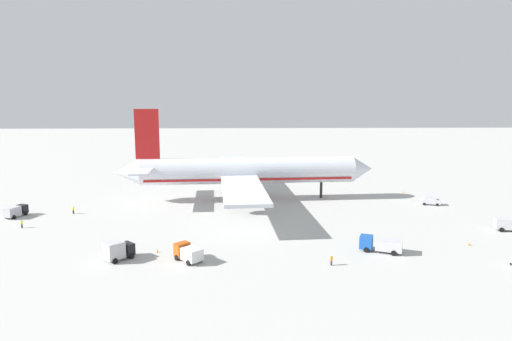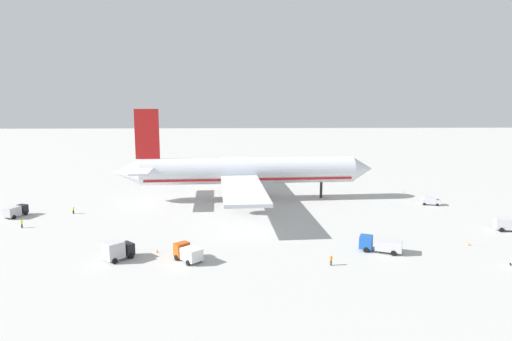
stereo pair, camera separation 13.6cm
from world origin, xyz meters
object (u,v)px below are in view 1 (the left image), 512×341
Objects in this scene: traffic_cone_0 at (157,251)px; service_truck_2 at (16,211)px; service_truck_1 at (118,250)px; ground_worker_1 at (331,260)px; airliner at (244,171)px; traffic_cone_2 at (403,192)px; service_truck_5 at (511,224)px; service_van at (430,201)px; traffic_cone_3 at (340,174)px; traffic_cone_1 at (178,175)px; ground_worker_0 at (22,224)px; service_truck_3 at (381,244)px; traffic_cone_4 at (469,244)px; service_truck_4 at (188,253)px; ground_worker_2 at (73,210)px.

service_truck_2 is at bearing 145.89° from traffic_cone_0.
service_truck_1 reaches higher than ground_worker_1.
service_truck_1 is at bearing -115.85° from airliner.
service_truck_1 is 34.32m from ground_worker_1.
traffic_cone_0 is at bearing -142.10° from traffic_cone_2.
service_truck_5 is at bearing 10.19° from service_truck_1.
service_van reaches higher than traffic_cone_2.
service_truck_1 is 82.33m from traffic_cone_2.
service_truck_2 is 3.34× the size of ground_worker_1.
traffic_cone_3 is (-18.76, 67.51, -1.15)m from service_truck_5.
airliner reaches higher than traffic_cone_1.
traffic_cone_1 is at bearing 69.96° from ground_worker_0.
traffic_cone_0 is (35.74, -24.20, -1.11)m from service_truck_2.
ground_worker_0 is 100.42m from traffic_cone_3.
service_truck_1 reaches higher than traffic_cone_2.
airliner is at bearing -171.33° from traffic_cone_2.
service_truck_3 is at bearing -60.64° from airliner.
traffic_cone_1 is 1.00× the size of traffic_cone_4.
service_truck_4 is at bearing -4.83° from service_truck_1.
service_van is at bearing 78.46° from traffic_cone_4.
airliner reaches higher than service_truck_2.
traffic_cone_2 is (21.73, 47.60, -1.10)m from service_truck_3.
service_truck_4 is 9.58× the size of traffic_cone_3.
service_van is at bearing 55.16° from service_truck_3.
ground_worker_1 is at bearing -6.71° from service_truck_4.
service_truck_2 is 10.16× the size of traffic_cone_4.
service_truck_1 is 9.03× the size of traffic_cone_0.
service_van is 3.03× the size of ground_worker_0.
traffic_cone_3 is at bearing 38.05° from ground_worker_0.
service_van is 8.87× the size of traffic_cone_0.
traffic_cone_0 is at bearing -47.87° from ground_worker_2.
service_truck_1 is 60.93m from traffic_cone_4.
service_truck_2 is 60.78m from traffic_cone_1.
service_truck_3 is 40.56m from service_van.
ground_worker_0 reaches higher than traffic_cone_4.
ground_worker_1 is (58.65, -22.44, 0.03)m from ground_worker_0.
traffic_cone_4 is at bearing 4.67° from service_truck_1.
ground_worker_0 is at bearing -169.64° from service_van.
traffic_cone_1 is at bearing 99.14° from service_truck_4.
service_truck_3 reaches higher than ground_worker_0.
ground_worker_0 is 2.93× the size of traffic_cone_3.
service_truck_5 is at bearing -29.64° from airliner.
traffic_cone_2 is at bearing 13.17° from service_truck_2.
traffic_cone_2 is at bearing 37.90° from traffic_cone_0.
ground_worker_0 is 33.98m from traffic_cone_0.
service_truck_2 reaches higher than traffic_cone_4.
service_truck_3 is at bearing -18.87° from service_truck_2.
ground_worker_2 is 86.18m from traffic_cone_2.
traffic_cone_2 is at bearing -25.04° from traffic_cone_1.
ground_worker_2 is 54.06m from traffic_cone_1.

